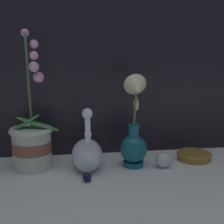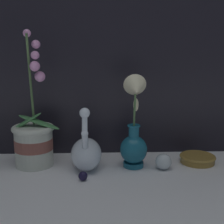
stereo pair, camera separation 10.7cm
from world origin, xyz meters
name	(u,v)px [view 2 (the right image)]	position (x,y,z in m)	size (l,w,h in m)	color
ground_plane	(119,182)	(0.00, 0.00, 0.00)	(2.80, 2.80, 0.00)	white
orchid_potted_plant	(34,139)	(-0.29, 0.16, 0.10)	(0.18, 0.15, 0.47)	beige
swan_figurine	(86,152)	(-0.11, 0.12, 0.06)	(0.11, 0.18, 0.23)	silver
blue_vase	(134,135)	(0.06, 0.12, 0.12)	(0.10, 0.13, 0.33)	#195B75
glass_sphere	(163,162)	(0.16, 0.10, 0.03)	(0.06, 0.06, 0.06)	silver
amber_dish	(197,158)	(0.30, 0.16, 0.02)	(0.13, 0.13, 0.03)	olive
glass_bauble	(83,176)	(-0.11, 0.02, 0.01)	(0.03, 0.03, 0.03)	#191433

